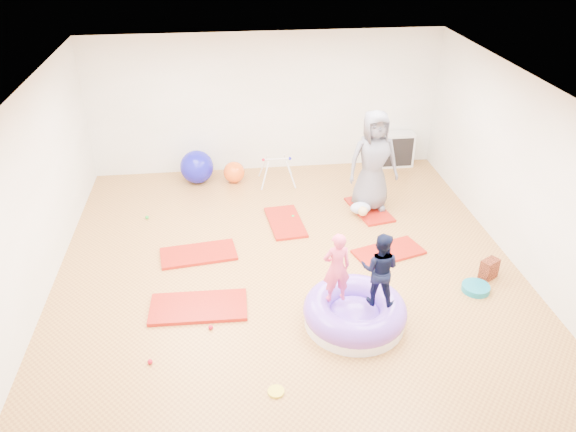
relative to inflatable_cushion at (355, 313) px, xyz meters
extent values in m
cube|color=#B6833E|center=(-0.72, 1.11, -0.17)|extent=(7.00, 8.00, 0.01)
cube|color=white|center=(-0.72, 1.11, 2.63)|extent=(7.00, 8.00, 0.01)
cube|color=beige|center=(-0.72, 5.11, 1.23)|extent=(7.00, 0.01, 2.80)
cube|color=beige|center=(-4.22, 1.11, 1.23)|extent=(0.01, 8.00, 2.80)
cube|color=beige|center=(2.78, 1.11, 1.23)|extent=(0.01, 8.00, 2.80)
cube|color=#AE210B|center=(-2.08, 0.54, -0.14)|extent=(1.35, 0.70, 0.06)
cube|color=#AE210B|center=(-2.10, 1.89, -0.14)|extent=(1.25, 0.74, 0.05)
cube|color=#AE210B|center=(-0.61, 2.73, -0.15)|extent=(0.67, 1.17, 0.05)
cube|color=#AE210B|center=(0.93, 1.59, -0.15)|extent=(1.21, 0.85, 0.05)
cube|color=#AE210B|center=(0.96, 3.00, -0.15)|extent=(0.74, 1.16, 0.04)
cylinder|color=white|center=(0.00, 0.00, -0.09)|extent=(1.33, 1.33, 0.15)
torus|color=#7B48D7|center=(0.00, 0.00, 0.05)|extent=(1.38, 1.38, 0.37)
ellipsoid|color=#7B48D7|center=(0.00, 0.00, -0.04)|extent=(0.73, 0.73, 0.33)
imported|color=#F34973|center=(-0.25, 0.09, 0.73)|extent=(0.39, 0.28, 1.01)
imported|color=black|center=(0.28, -0.03, 0.74)|extent=(0.62, 0.56, 1.03)
imported|color=#5B5A65|center=(0.99, 3.07, 0.79)|extent=(0.93, 0.63, 1.83)
ellipsoid|color=#B1BEDE|center=(0.76, 2.86, -0.02)|extent=(0.37, 0.24, 0.21)
sphere|color=tan|center=(0.76, 2.69, 0.01)|extent=(0.17, 0.17, 0.17)
sphere|color=green|center=(-0.48, -0.28, -0.14)|extent=(0.06, 0.06, 0.06)
sphere|color=red|center=(-2.64, -0.45, -0.14)|extent=(0.06, 0.06, 0.06)
sphere|color=green|center=(-3.03, 3.18, -0.14)|extent=(0.06, 0.06, 0.06)
sphere|color=red|center=(-1.91, 0.09, -0.14)|extent=(0.06, 0.06, 0.06)
sphere|color=green|center=(-0.45, 2.89, -0.14)|extent=(0.06, 0.06, 0.06)
sphere|color=yellow|center=(0.47, 0.58, -0.14)|extent=(0.06, 0.06, 0.06)
sphere|color=#1311AC|center=(-2.15, 4.58, 0.16)|extent=(0.66, 0.66, 0.66)
sphere|color=#F75A18|center=(-1.43, 4.50, 0.04)|extent=(0.42, 0.42, 0.42)
cylinder|color=silver|center=(-0.84, 4.10, 0.12)|extent=(0.20, 0.21, 0.54)
cylinder|color=silver|center=(-0.84, 4.56, 0.12)|extent=(0.20, 0.21, 0.54)
cylinder|color=silver|center=(-0.34, 4.10, 0.12)|extent=(0.20, 0.21, 0.54)
cylinder|color=silver|center=(-0.34, 4.56, 0.12)|extent=(0.20, 0.21, 0.54)
cylinder|color=silver|center=(-0.59, 4.33, 0.35)|extent=(0.52, 0.03, 0.03)
sphere|color=red|center=(-0.85, 4.33, 0.35)|extent=(0.06, 0.06, 0.06)
sphere|color=#1311AC|center=(-0.33, 4.33, 0.35)|extent=(0.06, 0.06, 0.06)
cube|color=silver|center=(1.99, 4.91, 0.19)|extent=(0.72, 0.35, 0.72)
cube|color=black|center=(1.99, 4.74, 0.19)|extent=(0.62, 0.02, 0.62)
cube|color=silver|center=(1.99, 4.86, 0.19)|extent=(0.02, 0.24, 0.63)
cube|color=silver|center=(1.99, 4.86, 0.19)|extent=(0.63, 0.24, 0.02)
cylinder|color=#107188|center=(1.91, 0.48, -0.12)|extent=(0.40, 0.40, 0.09)
cube|color=#AA3C1D|center=(2.22, 0.76, -0.01)|extent=(0.32, 0.28, 0.31)
cylinder|color=yellow|center=(-1.16, -1.09, -0.15)|extent=(0.19, 0.19, 0.03)
camera|label=1|loc=(-1.58, -5.69, 4.79)|focal=35.00mm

